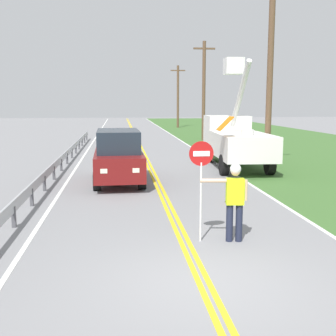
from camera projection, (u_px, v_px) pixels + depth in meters
ground_plane at (204, 283)px, 7.64m from camera, size 160.00×160.00×0.00m
grass_verge_right at (316, 150)px, 28.57m from camera, size 16.00×110.00×0.01m
centerline_yellow_left at (141, 152)px, 27.27m from camera, size 0.11×110.00×0.01m
centerline_yellow_right at (144, 152)px, 27.29m from camera, size 0.11×110.00×0.01m
edge_line_right at (198, 152)px, 27.68m from camera, size 0.12×110.00×0.01m
edge_line_left at (86, 153)px, 26.88m from camera, size 0.12×110.00×0.01m
flagger_worker at (234, 197)px, 9.77m from camera, size 1.08×0.29×1.83m
stop_sign_paddle at (201, 169)px, 9.67m from camera, size 0.56×0.04×2.33m
utility_bucket_truck at (234, 138)px, 21.18m from camera, size 2.91×6.89×5.35m
oncoming_suv_nearest at (118, 156)px, 16.93m from camera, size 2.00×4.65×2.10m
utility_pole_near at (270, 73)px, 19.56m from camera, size 1.80×0.28×8.69m
utility_pole_mid at (204, 89)px, 35.46m from camera, size 1.80×0.28×8.11m
utility_pole_far at (178, 95)px, 52.78m from camera, size 1.80×0.28×7.58m
traffic_cone_lead at (233, 193)px, 13.59m from camera, size 0.40×0.40×0.70m
guardrail_left_shoulder at (64, 157)px, 21.03m from camera, size 0.10×32.00×0.71m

